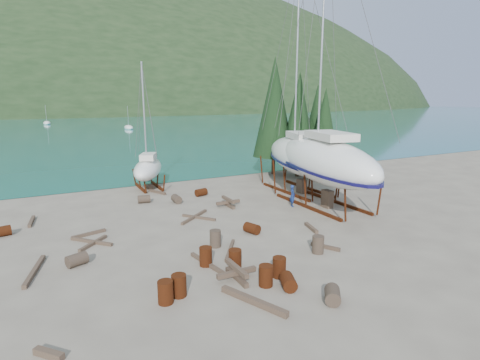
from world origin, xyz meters
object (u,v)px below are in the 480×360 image
large_sailboat_near (323,160)px  small_sailboat_shore (148,168)px  worker (292,196)px  large_sailboat_far (298,155)px

large_sailboat_near → small_sailboat_shore: (-9.60, 11.02, -1.58)m
worker → large_sailboat_far: bearing=-23.3°
large_sailboat_far → small_sailboat_shore: large_sailboat_far is taller
large_sailboat_near → small_sailboat_shore: size_ratio=1.97×
small_sailboat_shore → worker: (7.59, -10.30, -0.94)m
large_sailboat_far → small_sailboat_shore: 12.66m
large_sailboat_near → large_sailboat_far: size_ratio=1.10×
large_sailboat_near → worker: size_ratio=13.18×
small_sailboat_shore → worker: small_sailboat_shore is taller
large_sailboat_near → small_sailboat_shore: bearing=144.4°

